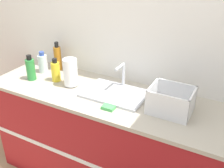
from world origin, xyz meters
TOP-DOWN VIEW (x-y plane):
  - wall_back at (0.00, 0.64)m, footprint 4.53×0.06m
  - counter_cabinet at (0.00, 0.30)m, footprint 2.15×0.63m
  - sink at (-0.01, 0.33)m, footprint 0.49×0.33m
  - paper_towel_roll at (-0.40, 0.30)m, footprint 0.12×0.12m
  - dish_rack at (0.44, 0.30)m, footprint 0.29×0.23m
  - bottle_green at (-0.78, 0.23)m, footprint 0.08×0.08m
  - bottle_amber at (-0.70, 0.51)m, footprint 0.07×0.07m
  - bottle_clear at (-0.79, 0.40)m, footprint 0.08×0.08m
  - bottle_yellow at (-0.57, 0.31)m, footprint 0.07×0.07m
  - sponge at (0.05, 0.12)m, footprint 0.09×0.06m

SIDE VIEW (x-z plane):
  - counter_cabinet at x=0.00m, z-range 0.00..0.91m
  - sponge at x=0.05m, z-range 0.91..0.93m
  - sink at x=-0.01m, z-range 0.82..1.04m
  - dish_rack at x=0.44m, z-range 0.89..1.07m
  - bottle_clear at x=-0.79m, z-range 0.90..1.10m
  - bottle_yellow at x=-0.57m, z-range 0.90..1.10m
  - bottle_green at x=-0.78m, z-range 0.90..1.12m
  - bottle_amber at x=-0.70m, z-range 0.89..1.16m
  - paper_towel_roll at x=-0.40m, z-range 0.91..1.15m
  - wall_back at x=0.00m, z-range 0.00..2.60m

